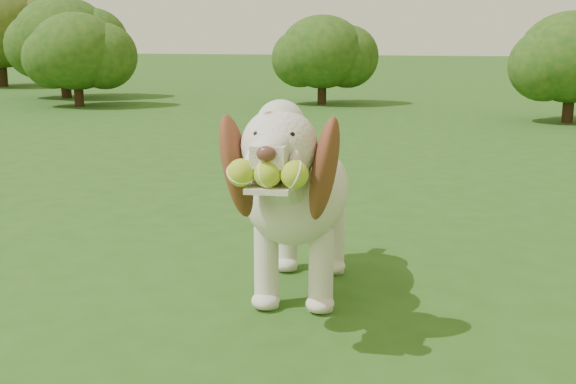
# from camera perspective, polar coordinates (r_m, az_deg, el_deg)

# --- Properties ---
(ground) EXTENTS (80.00, 80.00, 0.00)m
(ground) POSITION_cam_1_polar(r_m,az_deg,el_deg) (3.07, -10.01, -9.35)
(ground) COLOR #274E16
(ground) RESTS_ON ground
(dog) EXTENTS (0.54, 1.38, 0.90)m
(dog) POSITION_cam_1_polar(r_m,az_deg,el_deg) (3.07, 0.87, 0.18)
(dog) COLOR silver
(dog) RESTS_ON ground
(shrub_a) EXTENTS (1.44, 1.44, 1.49)m
(shrub_a) POSITION_cam_1_polar(r_m,az_deg,el_deg) (12.15, -16.39, 10.62)
(shrub_a) COLOR #382314
(shrub_a) RESTS_ON ground
(shrub_e) EXTENTS (1.76, 1.76, 1.82)m
(shrub_e) POSITION_cam_1_polar(r_m,az_deg,el_deg) (13.93, -17.36, 11.51)
(shrub_e) COLOR #382314
(shrub_e) RESTS_ON ground
(shrub_b) EXTENTS (1.41, 1.41, 1.46)m
(shrub_b) POSITION_cam_1_polar(r_m,az_deg,el_deg) (12.08, 2.73, 11.00)
(shrub_b) COLOR #382314
(shrub_b) RESTS_ON ground
(shrub_c) EXTENTS (1.39, 1.39, 1.44)m
(shrub_c) POSITION_cam_1_polar(r_m,az_deg,el_deg) (10.18, 21.55, 9.88)
(shrub_c) COLOR #382314
(shrub_c) RESTS_ON ground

